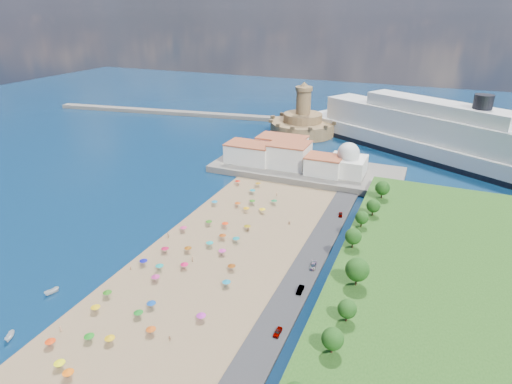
% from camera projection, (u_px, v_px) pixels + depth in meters
% --- Properties ---
extents(ground, '(700.00, 700.00, 0.00)m').
position_uv_depth(ground, '(218.00, 238.00, 148.81)').
color(ground, '#071938').
rests_on(ground, ground).
extents(terrace, '(90.00, 36.00, 3.00)m').
position_uv_depth(terrace, '(306.00, 170.00, 206.34)').
color(terrace, '#59544C').
rests_on(terrace, ground).
extents(jetty, '(18.00, 70.00, 2.40)m').
position_uv_depth(jetty, '(287.00, 145.00, 243.86)').
color(jetty, '#59544C').
rests_on(jetty, ground).
extents(breakwater, '(199.03, 34.77, 2.60)m').
position_uv_depth(breakwater, '(181.00, 113.00, 316.71)').
color(breakwater, '#59544C').
rests_on(breakwater, ground).
extents(waterfront_buildings, '(57.00, 29.00, 11.00)m').
position_uv_depth(waterfront_buildings, '(281.00, 153.00, 208.97)').
color(waterfront_buildings, silver).
rests_on(waterfront_buildings, terrace).
extents(domed_building, '(16.00, 16.00, 15.00)m').
position_uv_depth(domed_building, '(348.00, 162.00, 194.54)').
color(domed_building, silver).
rests_on(domed_building, terrace).
extents(fortress, '(40.00, 40.00, 32.40)m').
position_uv_depth(fortress, '(303.00, 124.00, 267.02)').
color(fortress, '#937449').
rests_on(fortress, ground).
extents(cruise_ship, '(157.33, 102.00, 36.34)m').
position_uv_depth(cruise_ship, '(433.00, 137.00, 224.24)').
color(cruise_ship, black).
rests_on(cruise_ship, ground).
extents(beach_parasols, '(32.58, 116.92, 2.20)m').
position_uv_depth(beach_parasols, '(196.00, 249.00, 137.83)').
color(beach_parasols, gray).
rests_on(beach_parasols, beach).
extents(beachgoers, '(37.00, 101.80, 1.89)m').
position_uv_depth(beachgoers, '(217.00, 235.00, 148.54)').
color(beachgoers, tan).
rests_on(beachgoers, beach).
extents(moored_boats, '(7.60, 21.49, 1.63)m').
position_uv_depth(moored_boats, '(35.00, 310.00, 112.14)').
color(moored_boats, white).
rests_on(moored_boats, ground).
extents(parked_cars, '(2.24, 72.99, 1.34)m').
position_uv_depth(parked_cars, '(311.00, 270.00, 128.31)').
color(parked_cars, gray).
rests_on(parked_cars, promenade).
extents(hillside_trees, '(10.32, 108.56, 8.07)m').
position_uv_depth(hillside_trees, '(358.00, 252.00, 121.08)').
color(hillside_trees, '#382314').
rests_on(hillside_trees, hillside).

